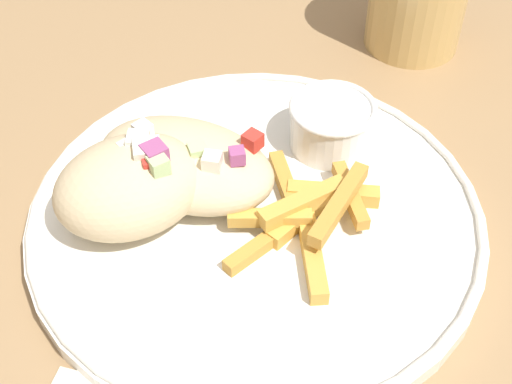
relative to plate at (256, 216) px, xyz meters
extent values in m
cube|color=#9E7A51|center=(-0.01, 0.01, -0.03)|extent=(1.20, 1.20, 0.04)
cylinder|color=#9E7A51|center=(-0.54, 0.54, -0.39)|extent=(0.06, 0.06, 0.70)
cylinder|color=white|center=(0.00, 0.00, 0.00)|extent=(0.32, 0.32, 0.01)
torus|color=white|center=(0.00, 0.00, 0.01)|extent=(0.31, 0.31, 0.01)
ellipsoid|color=beige|center=(-0.08, -0.02, 0.03)|extent=(0.13, 0.13, 0.06)
cube|color=white|center=(-0.08, 0.01, 0.06)|extent=(0.01, 0.01, 0.01)
cube|color=#A34C84|center=(-0.06, -0.02, 0.06)|extent=(0.02, 0.02, 0.01)
cube|color=red|center=(-0.06, -0.02, 0.06)|extent=(0.02, 0.02, 0.01)
cube|color=#B7D693|center=(-0.06, -0.03, 0.06)|extent=(0.02, 0.02, 0.01)
cube|color=silver|center=(-0.08, -0.01, 0.05)|extent=(0.02, 0.02, 0.01)
cube|color=silver|center=(-0.07, -0.01, 0.06)|extent=(0.02, 0.02, 0.02)
cube|color=white|center=(-0.08, -0.01, 0.06)|extent=(0.02, 0.02, 0.01)
ellipsoid|color=beige|center=(-0.05, 0.01, 0.03)|extent=(0.14, 0.10, 0.04)
cube|color=#B7D693|center=(-0.04, 0.01, 0.05)|extent=(0.02, 0.02, 0.01)
cube|color=silver|center=(-0.03, 0.00, 0.05)|extent=(0.01, 0.01, 0.01)
cube|color=#A34C84|center=(-0.02, 0.00, 0.05)|extent=(0.01, 0.01, 0.01)
cube|color=red|center=(-0.01, 0.03, 0.05)|extent=(0.02, 0.02, 0.01)
cube|color=gold|center=(0.05, 0.02, 0.01)|extent=(0.07, 0.02, 0.01)
cube|color=gold|center=(0.04, -0.03, 0.01)|extent=(0.04, 0.08, 0.01)
cube|color=gold|center=(0.01, -0.03, 0.01)|extent=(0.05, 0.07, 0.01)
cube|color=gold|center=(0.01, 0.03, 0.01)|extent=(0.03, 0.06, 0.01)
cube|color=gold|center=(0.03, 0.00, 0.01)|extent=(0.04, 0.06, 0.01)
cube|color=gold|center=(0.06, 0.00, 0.03)|extent=(0.03, 0.08, 0.01)
cube|color=gold|center=(0.06, 0.02, 0.02)|extent=(0.03, 0.06, 0.01)
cube|color=gold|center=(0.03, 0.00, 0.02)|extent=(0.06, 0.05, 0.01)
cube|color=gold|center=(0.01, -0.01, 0.02)|extent=(0.06, 0.02, 0.01)
cylinder|color=white|center=(0.04, 0.08, 0.02)|extent=(0.06, 0.06, 0.04)
cylinder|color=white|center=(0.04, 0.08, 0.04)|extent=(0.05, 0.05, 0.01)
torus|color=white|center=(0.04, 0.08, 0.04)|extent=(0.07, 0.07, 0.00)
cylinder|color=silver|center=(0.09, 0.25, 0.03)|extent=(0.08, 0.08, 0.07)
camera|label=1|loc=(0.08, -0.33, 0.37)|focal=50.00mm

